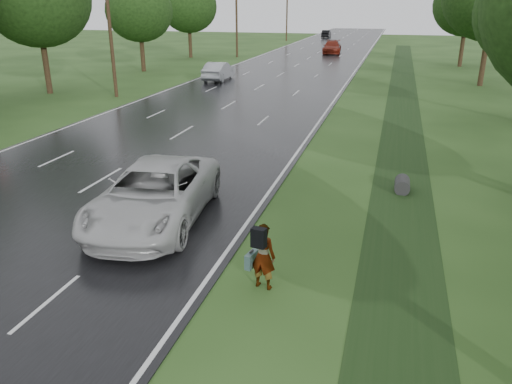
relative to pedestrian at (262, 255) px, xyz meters
The scene contains 16 objects.
road 43.70m from the pedestrian, 100.79° to the left, with size 14.00×180.00×0.04m, color black.
edge_stripe_east 42.95m from the pedestrian, 91.90° to the left, with size 0.12×180.00×0.01m, color silver.
edge_stripe_west 45.45m from the pedestrian, 109.18° to the left, with size 0.12×180.00×0.01m, color silver.
center_line 43.70m from the pedestrian, 100.79° to the left, with size 0.12×180.00×0.01m, color silver.
drainage_ditch 16.98m from the pedestrian, 78.70° to the left, with size 2.20×120.00×0.56m.
utility_pole_mid 29.09m from the pedestrian, 127.16° to the left, with size 1.60×0.26×10.00m.
utility_pole_far 55.87m from the pedestrian, 108.18° to the left, with size 1.60×0.26×10.00m.
utility_pole_distant 84.83m from the pedestrian, 101.84° to the left, with size 1.60×0.26×10.00m.
tree_east_f 51.08m from the pedestrian, 79.42° to the left, with size 7.20×7.20×9.62m.
tree_west_d 43.45m from the pedestrian, 121.22° to the left, with size 6.60×6.60×8.80m.
tree_west_f 56.11m from the pedestrian, 114.29° to the left, with size 7.00×7.00×9.29m.
pedestrian is the anchor object (origin of this frame).
white_pickup 5.21m from the pedestrian, 145.87° to the left, with size 3.03×6.57×1.83m, color #B8B8B8.
silver_sedan 35.15m from the pedestrian, 111.25° to the left, with size 1.70×4.87×1.61m, color #9B9FA4.
far_car_red 61.10m from the pedestrian, 95.81° to the left, with size 2.35×5.78×1.68m, color maroon.
far_car_dark 94.59m from the pedestrian, 97.04° to the left, with size 1.50×4.31×1.42m, color black.
Camera 1 is at (10.91, -8.33, 6.63)m, focal length 35.00 mm.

